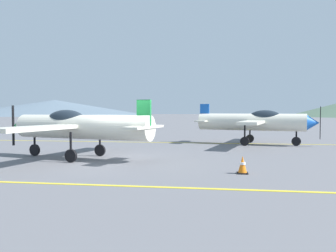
{
  "coord_description": "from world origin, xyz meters",
  "views": [
    {
      "loc": [
        3.84,
        -13.56,
        2.08
      ],
      "look_at": [
        0.98,
        6.0,
        1.2
      ],
      "focal_mm": 36.47,
      "sensor_mm": 36.0,
      "label": 1
    }
  ],
  "objects": [
    {
      "name": "ground_plane",
      "position": [
        0.0,
        0.0,
        0.0
      ],
      "size": [
        400.0,
        400.0,
        0.0
      ],
      "primitive_type": "plane",
      "color": "slate"
    },
    {
      "name": "apron_line_far",
      "position": [
        0.0,
        8.43,
        0.01
      ],
      "size": [
        80.0,
        0.16,
        0.01
      ],
      "primitive_type": "cube",
      "color": "yellow",
      "rests_on": "ground_plane"
    },
    {
      "name": "airplane_mid",
      "position": [
        6.14,
        8.07,
        1.42
      ],
      "size": [
        7.4,
        8.41,
        2.53
      ],
      "color": "silver",
      "rests_on": "ground_plane"
    },
    {
      "name": "airplane_near",
      "position": [
        -2.23,
        0.54,
        1.42
      ],
      "size": [
        7.4,
        8.41,
        2.53
      ],
      "color": "silver",
      "rests_on": "ground_plane"
    },
    {
      "name": "traffic_cone_side",
      "position": [
        4.66,
        -2.1,
        0.29
      ],
      "size": [
        0.36,
        0.36,
        0.59
      ],
      "color": "black",
      "rests_on": "ground_plane"
    },
    {
      "name": "hill_left",
      "position": [
        -72.19,
        137.2,
        3.59
      ],
      "size": [
        88.31,
        88.31,
        7.18
      ],
      "primitive_type": "cone",
      "color": "slate",
      "rests_on": "ground_plane"
    },
    {
      "name": "apron_line_near",
      "position": [
        0.0,
        -4.49,
        0.01
      ],
      "size": [
        80.0,
        0.16,
        0.01
      ],
      "primitive_type": "cube",
      "color": "yellow",
      "rests_on": "ground_plane"
    }
  ]
}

